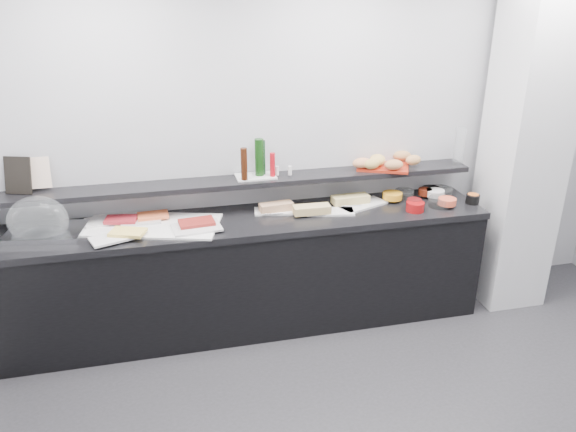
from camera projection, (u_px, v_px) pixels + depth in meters
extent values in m
cube|color=#B0B2B7|center=(328.00, 143.00, 4.37)|extent=(5.00, 0.02, 2.70)
cube|color=silver|center=(525.00, 143.00, 4.37)|extent=(0.50, 0.50, 2.70)
cube|color=black|center=(249.00, 275.00, 4.31)|extent=(3.60, 0.60, 0.85)
cube|color=black|center=(247.00, 222.00, 4.14)|extent=(3.62, 0.62, 0.05)
cube|color=black|center=(243.00, 182.00, 4.20)|extent=(3.60, 0.25, 0.04)
cube|color=silver|center=(46.00, 232.00, 3.86)|extent=(0.56, 0.42, 0.04)
ellipsoid|color=white|center=(38.00, 220.00, 3.79)|extent=(0.42, 0.30, 0.34)
cube|color=white|center=(152.00, 225.00, 4.01)|extent=(1.04, 0.70, 0.01)
cube|color=white|center=(105.00, 221.00, 4.04)|extent=(0.30, 0.23, 0.01)
cube|color=maroon|center=(121.00, 219.00, 4.02)|extent=(0.24, 0.18, 0.02)
cube|color=silver|center=(141.00, 220.00, 4.05)|extent=(0.28, 0.19, 0.01)
cube|color=orange|center=(153.00, 215.00, 4.08)|extent=(0.23, 0.15, 0.02)
cube|color=white|center=(111.00, 238.00, 3.76)|extent=(0.31, 0.26, 0.01)
cube|color=#FCDB62|center=(128.00, 232.00, 3.81)|extent=(0.27, 0.22, 0.02)
cube|color=silver|center=(197.00, 227.00, 3.93)|extent=(0.36, 0.26, 0.01)
cube|color=maroon|center=(197.00, 222.00, 3.97)|extent=(0.26, 0.18, 0.02)
cube|color=white|center=(278.00, 211.00, 4.25)|extent=(0.38, 0.20, 0.01)
cube|color=tan|center=(276.00, 207.00, 4.23)|extent=(0.26, 0.13, 0.06)
cylinder|color=#B3B4BA|center=(272.00, 214.00, 4.17)|extent=(0.16, 0.02, 0.01)
cube|color=white|center=(330.00, 212.00, 4.24)|extent=(0.38, 0.22, 0.01)
cube|color=tan|center=(312.00, 209.00, 4.18)|extent=(0.28, 0.11, 0.06)
cylinder|color=silver|center=(309.00, 214.00, 4.17)|extent=(0.16, 0.01, 0.01)
cube|color=white|center=(362.00, 205.00, 4.37)|extent=(0.43, 0.31, 0.01)
cube|color=tan|center=(350.00, 199.00, 4.38)|extent=(0.30, 0.13, 0.06)
cylinder|color=silver|center=(352.00, 206.00, 4.32)|extent=(0.16, 0.02, 0.01)
cylinder|color=white|center=(404.00, 194.00, 4.51)|extent=(0.16, 0.16, 0.07)
cylinder|color=orange|center=(392.00, 196.00, 4.44)|extent=(0.19, 0.19, 0.05)
cylinder|color=black|center=(431.00, 192.00, 4.56)|extent=(0.17, 0.17, 0.07)
cylinder|color=#591A0C|center=(425.00, 192.00, 4.52)|extent=(0.12, 0.12, 0.05)
cylinder|color=white|center=(440.00, 192.00, 4.55)|extent=(0.23, 0.23, 0.07)
cylinder|color=white|center=(435.00, 193.00, 4.50)|extent=(0.19, 0.19, 0.05)
cylinder|color=maroon|center=(415.00, 207.00, 4.26)|extent=(0.16, 0.16, 0.07)
cylinder|color=#550C0D|center=(414.00, 202.00, 4.31)|extent=(0.12, 0.12, 0.05)
cylinder|color=silver|center=(439.00, 202.00, 4.35)|extent=(0.20, 0.20, 0.07)
cylinder|color=#DB5335|center=(447.00, 201.00, 4.33)|extent=(0.15, 0.15, 0.05)
cylinder|color=black|center=(473.00, 199.00, 4.41)|extent=(0.11, 0.11, 0.07)
cylinder|color=orange|center=(473.00, 197.00, 4.41)|extent=(0.11, 0.11, 0.05)
cube|color=black|center=(18.00, 175.00, 3.87)|extent=(0.20, 0.12, 0.26)
cube|color=beige|center=(38.00, 173.00, 3.92)|extent=(0.16, 0.05, 0.22)
cube|color=white|center=(256.00, 176.00, 4.23)|extent=(0.30, 0.19, 0.01)
cylinder|color=black|center=(262.00, 157.00, 4.22)|extent=(0.06, 0.06, 0.26)
cylinder|color=#331609|center=(244.00, 164.00, 4.10)|extent=(0.06, 0.06, 0.24)
cylinder|color=#11380F|center=(259.00, 157.00, 4.19)|extent=(0.08, 0.08, 0.28)
cylinder|color=#B10C17|center=(272.00, 165.00, 4.18)|extent=(0.05, 0.05, 0.18)
cylinder|color=silver|center=(290.00, 171.00, 4.23)|extent=(0.04, 0.04, 0.07)
cylinder|color=white|center=(277.00, 171.00, 4.23)|extent=(0.03, 0.03, 0.07)
cube|color=#9B2310|center=(383.00, 167.00, 4.44)|extent=(0.47, 0.41, 0.02)
ellipsoid|color=tan|center=(377.00, 159.00, 4.45)|extent=(0.14, 0.10, 0.08)
ellipsoid|color=#B27A43|center=(402.00, 156.00, 4.54)|extent=(0.16, 0.12, 0.08)
ellipsoid|color=tan|center=(372.00, 164.00, 4.33)|extent=(0.13, 0.08, 0.08)
ellipsoid|color=#B87746|center=(394.00, 165.00, 4.32)|extent=(0.16, 0.11, 0.08)
ellipsoid|color=#BE8248|center=(413.00, 160.00, 4.43)|extent=(0.15, 0.11, 0.08)
ellipsoid|color=#D0814F|center=(362.00, 163.00, 4.36)|extent=(0.16, 0.11, 0.08)
ellipsoid|color=gold|center=(377.00, 161.00, 4.40)|extent=(0.17, 0.13, 0.08)
cylinder|color=white|center=(459.00, 146.00, 4.49)|extent=(0.11, 0.11, 0.30)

